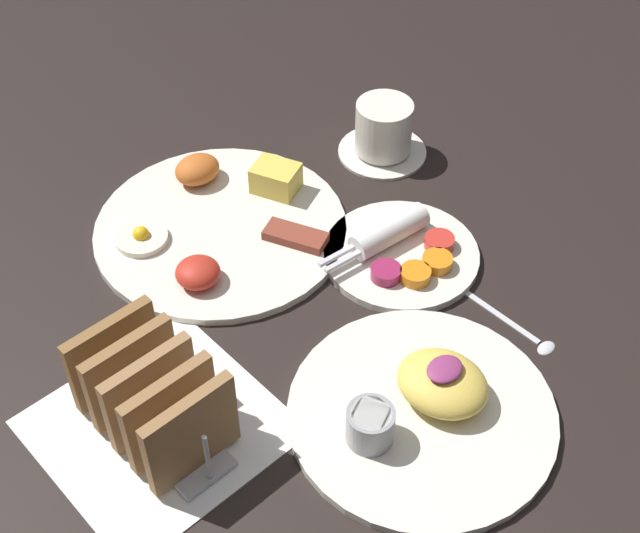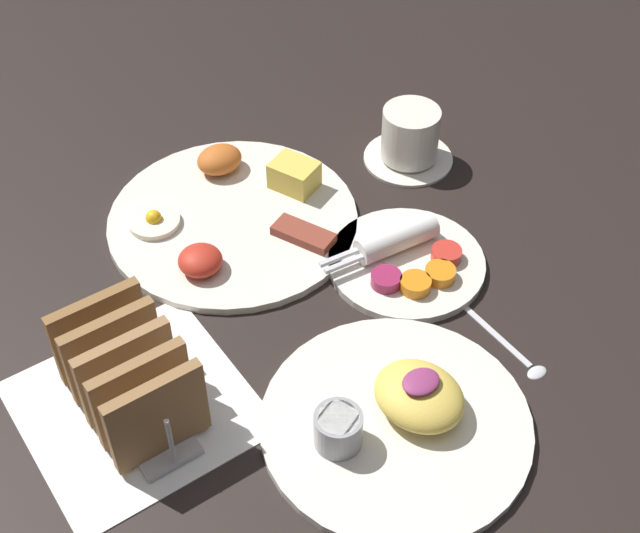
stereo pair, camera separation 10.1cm
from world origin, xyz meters
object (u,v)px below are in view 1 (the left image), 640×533
object	(u,v)px
plate_breakfast	(221,223)
coffee_cup	(383,131)
toast_rack	(152,396)
plate_condiments	(401,251)
plate_foreground	(422,406)

from	to	relation	value
plate_breakfast	coffee_cup	xyz separation A→B (m)	(0.26, -0.03, 0.03)
toast_rack	coffee_cup	size ratio (longest dim) A/B	1.50
plate_condiments	plate_foreground	xyz separation A→B (m)	(-0.15, -0.17, 0.00)
plate_breakfast	toast_rack	world-z (taller)	toast_rack
plate_foreground	toast_rack	bearing A→B (deg)	140.43
toast_rack	coffee_cup	world-z (taller)	toast_rack
plate_breakfast	plate_condiments	size ratio (longest dim) A/B	1.61
plate_foreground	coffee_cup	bearing A→B (deg)	49.57
plate_condiments	coffee_cup	xyz separation A→B (m)	(0.13, 0.16, 0.03)
plate_condiments	coffee_cup	distance (m)	0.21
plate_breakfast	plate_foreground	size ratio (longest dim) A/B	1.13
plate_breakfast	plate_condiments	distance (m)	0.22
plate_breakfast	coffee_cup	size ratio (longest dim) A/B	2.59
plate_foreground	toast_rack	xyz separation A→B (m)	(-0.21, 0.17, 0.04)
plate_foreground	plate_breakfast	bearing A→B (deg)	86.09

